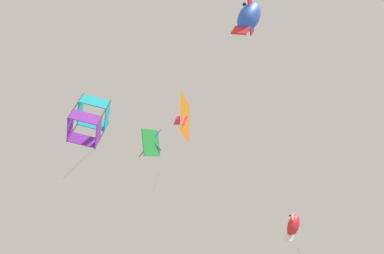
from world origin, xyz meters
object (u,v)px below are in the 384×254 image
(kite_diamond_near_left, at_px, (151,143))
(kite_fish_upper_right, at_px, (249,17))
(kite_box_mid_left, at_px, (89,121))
(kite_delta_near_right, at_px, (184,118))
(kite_fish_highest, at_px, (293,225))

(kite_diamond_near_left, distance_m, kite_fish_upper_right, 8.70)
(kite_box_mid_left, bearing_deg, kite_fish_upper_right, -132.15)
(kite_diamond_near_left, bearing_deg, kite_box_mid_left, 145.22)
(kite_delta_near_right, distance_m, kite_box_mid_left, 7.99)
(kite_fish_upper_right, height_order, kite_fish_highest, kite_fish_upper_right)
(kite_delta_near_right, distance_m, kite_fish_upper_right, 9.72)
(kite_delta_near_right, xyz_separation_m, kite_fish_upper_right, (8.07, 3.72, -3.95))
(kite_diamond_near_left, height_order, kite_delta_near_right, kite_delta_near_right)
(kite_box_mid_left, bearing_deg, kite_fish_highest, -75.07)
(kite_fish_highest, bearing_deg, kite_diamond_near_left, 119.92)
(kite_diamond_near_left, relative_size, kite_box_mid_left, 0.88)
(kite_diamond_near_left, relative_size, kite_fish_highest, 1.26)
(kite_diamond_near_left, bearing_deg, kite_fish_highest, -67.67)
(kite_diamond_near_left, height_order, kite_fish_upper_right, kite_diamond_near_left)
(kite_box_mid_left, distance_m, kite_fish_highest, 11.06)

